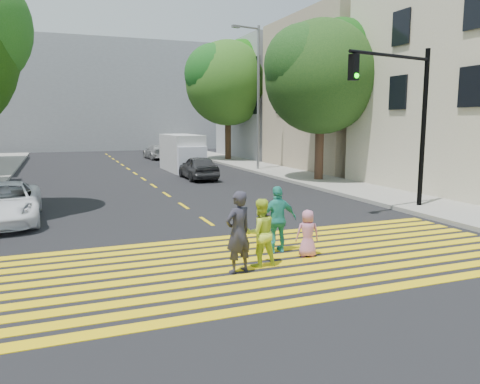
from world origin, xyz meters
TOP-DOWN VIEW (x-y plane):
  - ground at (0.00, 0.00)m, footprint 120.00×120.00m
  - sidewalk_right at (8.50, 15.00)m, footprint 3.00×60.00m
  - crosswalk at (0.00, 1.28)m, footprint 13.40×5.30m
  - lane_line at (0.00, 22.50)m, footprint 0.12×34.40m
  - building_right_tan at (15.00, 19.00)m, footprint 10.00×10.00m
  - building_right_grey at (15.00, 30.00)m, footprint 10.00×10.00m
  - backdrop_block at (0.00, 48.00)m, footprint 30.00×8.00m
  - tree_right_near at (8.67, 13.41)m, footprint 7.10×6.67m
  - tree_right_far at (8.62, 27.59)m, footprint 7.51×6.87m
  - pedestrian_man at (-0.90, 0.79)m, footprint 0.76×0.62m
  - pedestrian_woman at (-0.28, 1.04)m, footprint 0.75×0.58m
  - pedestrian_child at (1.08, 1.30)m, footprint 0.64×0.50m
  - pedestrian_extra at (0.59, 1.93)m, footprint 0.99×0.45m
  - white_sedan at (-6.12, 8.16)m, footprint 2.18×4.65m
  - dark_car_near at (2.87, 16.77)m, footprint 1.64×3.94m
  - silver_car at (3.50, 31.47)m, footprint 1.93×4.38m
  - dark_car_parked at (4.95, 26.86)m, footprint 1.55×4.37m
  - white_van at (3.14, 21.24)m, footprint 1.95×5.02m
  - traffic_signal at (6.98, 5.00)m, footprint 3.90×1.05m
  - street_lamp at (7.52, 19.49)m, footprint 2.05×0.65m

SIDE VIEW (x-z plane):
  - ground at x=0.00m, z-range 0.00..0.00m
  - lane_line at x=0.00m, z-range 0.00..0.01m
  - crosswalk at x=0.00m, z-range 0.00..0.01m
  - sidewalk_right at x=8.50m, z-range 0.00..0.15m
  - pedestrian_child at x=1.08m, z-range 0.00..1.15m
  - silver_car at x=3.50m, z-range 0.00..1.25m
  - white_sedan at x=-6.12m, z-range 0.00..1.29m
  - dark_car_near at x=2.87m, z-range 0.00..1.33m
  - dark_car_parked at x=4.95m, z-range 0.00..1.44m
  - pedestrian_woman at x=-0.28m, z-range 0.00..1.54m
  - pedestrian_extra at x=0.59m, z-range 0.00..1.67m
  - pedestrian_man at x=-0.90m, z-range 0.00..1.79m
  - white_van at x=3.14m, z-range -0.06..2.29m
  - traffic_signal at x=6.98m, z-range 0.85..6.65m
  - building_right_tan at x=15.00m, z-range 0.00..10.00m
  - building_right_grey at x=15.00m, z-range 0.00..10.00m
  - street_lamp at x=7.52m, z-range 0.68..9.81m
  - tree_right_near at x=8.67m, z-range 1.52..10.10m
  - backdrop_block at x=0.00m, z-range 0.00..12.00m
  - tree_right_far at x=8.62m, z-range 1.70..11.43m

